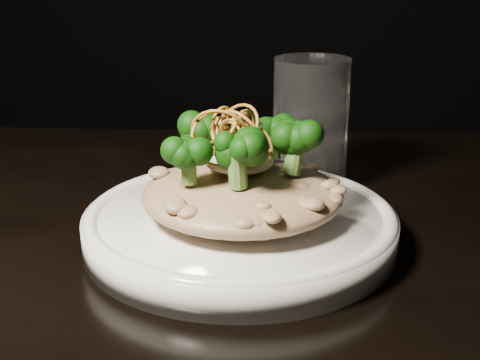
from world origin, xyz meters
The scene contains 6 objects.
plate centered at (0.00, 0.05, 0.76)m, with size 0.26×0.26×0.03m, color silver.
risotto centered at (0.00, 0.05, 0.79)m, with size 0.16×0.16×0.04m, color brown.
broccoli centered at (0.00, 0.05, 0.84)m, with size 0.13×0.13×0.05m, color black, non-canonical shape.
cheese centered at (0.00, 0.05, 0.82)m, with size 0.06×0.06×0.02m, color white.
shallots centered at (0.00, 0.05, 0.84)m, with size 0.05×0.05×0.03m, color brown, non-canonical shape.
drinking_glass centered at (0.06, 0.19, 0.82)m, with size 0.07×0.07×0.13m, color white.
Camera 1 is at (0.03, -0.45, 0.98)m, focal length 50.00 mm.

